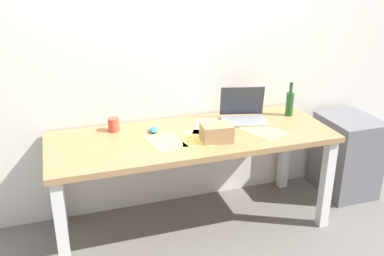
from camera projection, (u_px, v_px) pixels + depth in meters
The scene contains 13 objects.
ground_plane at pixel (192, 224), 3.27m from camera, with size 8.00×8.00×0.00m, color slate.
back_wall at pixel (174, 41), 3.15m from camera, with size 5.20×0.08×2.60m, color silver.
desk at pixel (192, 147), 3.03m from camera, with size 1.97×0.73×0.73m.
laptop_right at pixel (243, 114), 3.22m from camera, with size 0.38×0.31×0.25m.
beer_bottle at pixel (290, 103), 3.31m from camera, with size 0.06×0.06×0.26m.
computer_mouse at pixel (154, 130), 3.03m from camera, with size 0.06×0.10×0.03m, color #338CC6.
cardboard_box at pixel (217, 132), 2.88m from camera, with size 0.20×0.16×0.12m, color tan.
coffee_mug at pixel (114, 125), 3.04m from camera, with size 0.08×0.08×0.10m, color #D84C38.
paper_yellow_folder at pixel (166, 142), 2.87m from camera, with size 0.21×0.30×0.00m, color #F4E06B.
paper_sheet_near_back at pixel (209, 127), 3.12m from camera, with size 0.21×0.30×0.00m, color white.
paper_sheet_front_right at pixel (264, 131), 3.05m from camera, with size 0.21×0.30×0.00m, color #F4E06B.
paper_sheet_center at pixel (198, 138), 2.94m from camera, with size 0.21×0.30×0.00m, color #F4E06B.
filing_cabinet at pixel (346, 155), 3.61m from camera, with size 0.40×0.48×0.66m, color slate.
Camera 1 is at (-0.85, -2.62, 1.90)m, focal length 40.55 mm.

